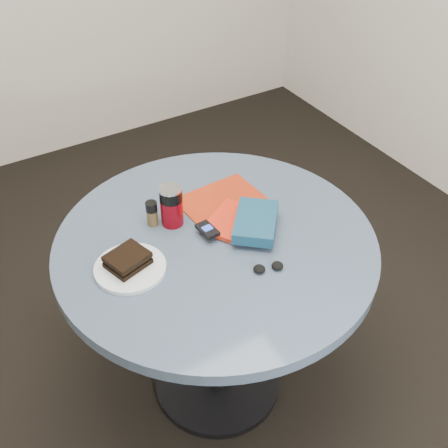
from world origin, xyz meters
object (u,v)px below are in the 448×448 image
table (216,277)px  pepper_grinder (152,213)px  red_book (230,220)px  novel (256,222)px  plate (130,268)px  headphones (268,267)px  soda_can (172,206)px  mp3_player (207,230)px  sandwich (128,260)px  magazine (222,201)px

table → pepper_grinder: 0.30m
red_book → novel: novel is taller
plate → headphones: size_ratio=2.17×
soda_can → novel: bearing=-40.2°
table → novel: bearing=-13.3°
mp3_player → pepper_grinder: bearing=130.0°
novel → headphones: bearing=-160.9°
novel → pepper_grinder: bearing=92.7°
mp3_player → headphones: bearing=-70.7°
soda_can → novel: (0.20, -0.17, -0.03)m
red_book → sandwich: bearing=153.0°
pepper_grinder → magazine: 0.25m
headphones → pepper_grinder: bearing=118.5°
sandwich → red_book: bearing=3.5°
soda_can → red_book: bearing=-32.2°
pepper_grinder → headphones: pepper_grinder is taller
plate → sandwich: sandwich is taller
table → soda_can: bearing=118.2°
table → red_book: (0.08, 0.04, 0.18)m
table → soda_can: soda_can is taller
magazine → red_book: (-0.04, -0.11, 0.01)m
soda_can → pepper_grinder: soda_can is taller
pepper_grinder → mp3_player: bearing=-50.0°
plate → novel: 0.41m
plate → magazine: bearing=20.1°
plate → mp3_player: 0.27m
sandwich → red_book: (0.36, 0.02, -0.02)m
plate → pepper_grinder: size_ratio=2.46×
table → novel: (0.13, -0.03, 0.20)m
table → soda_can: size_ratio=7.35×
sandwich → magazine: size_ratio=0.50×
red_book → novel: (0.05, -0.07, 0.03)m
red_book → mp3_player: (-0.09, -0.02, 0.01)m
magazine → soda_can: bearing=-178.6°
red_book → table: bearing=178.4°
plate → novel: novel is taller
magazine → novel: 0.19m
sandwich → headphones: size_ratio=1.40×
table → plate: plate is taller
sandwich → novel: novel is taller
table → pepper_grinder: size_ratio=11.78×
sandwich → pepper_grinder: pepper_grinder is taller
sandwich → headphones: bearing=-32.0°
pepper_grinder → mp3_player: (0.12, -0.14, -0.02)m
red_book → magazine: bearing=41.8°
sandwich → magazine: (0.40, 0.14, -0.03)m
magazine → novel: (0.01, -0.19, 0.04)m
red_book → headphones: 0.24m
red_book → headphones: same height
plate → pepper_grinder: bearing=46.8°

